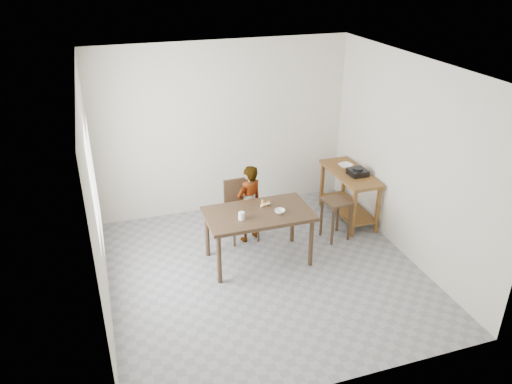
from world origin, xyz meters
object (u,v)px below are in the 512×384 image
object	(u,v)px
dining_table	(258,237)
stool	(335,219)
dining_chair	(242,211)
prep_counter	(348,195)
child	(249,204)

from	to	relation	value
dining_table	stool	xyz separation A→B (m)	(1.26, 0.22, -0.06)
dining_table	dining_chair	world-z (taller)	dining_chair
prep_counter	child	world-z (taller)	child
dining_chair	stool	distance (m)	1.37
dining_table	prep_counter	bearing A→B (deg)	22.15
prep_counter	dining_table	bearing A→B (deg)	-157.85
child	stool	bearing A→B (deg)	141.17
prep_counter	stool	world-z (taller)	prep_counter
prep_counter	stool	distance (m)	0.67
child	prep_counter	bearing A→B (deg)	161.87
dining_table	child	bearing A→B (deg)	84.51
stool	child	bearing A→B (deg)	163.50
dining_table	child	size ratio (longest dim) A/B	1.20
stool	dining_table	bearing A→B (deg)	-170.13
child	stool	distance (m)	1.29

